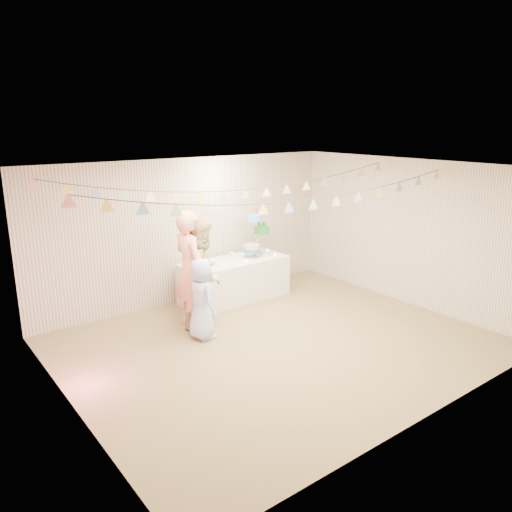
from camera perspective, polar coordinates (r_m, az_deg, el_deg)
floor at (r=7.60m, az=2.49°, el=-9.92°), size 6.00×6.00×0.00m
ceiling at (r=6.91m, az=2.74°, el=10.00°), size 6.00×6.00×0.00m
back_wall at (r=9.15m, az=-7.47°, el=2.94°), size 6.00×6.00×0.00m
front_wall at (r=5.56m, az=19.40°, el=-5.97°), size 6.00×6.00×0.00m
left_wall at (r=5.79m, az=-20.96°, el=-5.28°), size 5.00×5.00×0.00m
right_wall at (r=9.30m, az=16.97°, el=2.61°), size 5.00×5.00×0.00m
table at (r=9.26m, az=-2.45°, el=-2.71°), size 2.01×0.81×0.76m
cake_stand at (r=9.40m, az=0.07°, el=2.54°), size 0.74×0.43×0.83m
cake_bottom at (r=9.34m, az=-0.44°, el=0.40°), size 0.31×0.31×0.15m
cake_middle at (r=9.59m, az=0.60°, el=2.45°), size 0.27×0.27×0.22m
cake_top_tier at (r=9.29m, az=-0.11°, el=3.74°), size 0.25×0.25×0.19m
platter at (r=8.83m, az=-5.11°, el=-1.07°), size 0.31×0.31×0.02m
posy at (r=9.15m, az=-2.81°, el=-0.02°), size 0.13×0.13×0.15m
person_adult_a at (r=7.90m, az=-7.57°, el=-1.60°), size 0.50×0.72×1.91m
person_adult_b at (r=8.02m, az=-6.05°, el=-1.87°), size 1.09×1.05×1.76m
person_child at (r=7.59m, az=-6.22°, el=-4.88°), size 0.45×0.64×1.26m
bunting_back at (r=7.81m, az=-2.53°, el=8.76°), size 5.60×1.10×0.40m
bunting_front at (r=6.79m, az=3.80°, el=7.51°), size 5.60×0.90×0.36m
tealight_0 at (r=8.61m, az=-6.29°, el=-1.45°), size 0.04×0.04×0.03m
tealight_1 at (r=9.10m, az=-4.94°, el=-0.49°), size 0.04×0.04×0.03m
tealight_2 at (r=9.02m, az=-1.16°, el=-0.57°), size 0.04×0.04×0.03m
tealight_3 at (r=9.51m, az=-1.51°, el=0.26°), size 0.04×0.04×0.03m
tealight_4 at (r=9.48m, az=2.21°, el=0.20°), size 0.04×0.04×0.03m
tealight_5 at (r=9.78m, az=1.35°, el=0.68°), size 0.04×0.04×0.03m
tealight_6 at (r=9.26m, az=-2.99°, el=-0.17°), size 0.04×0.04×0.03m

